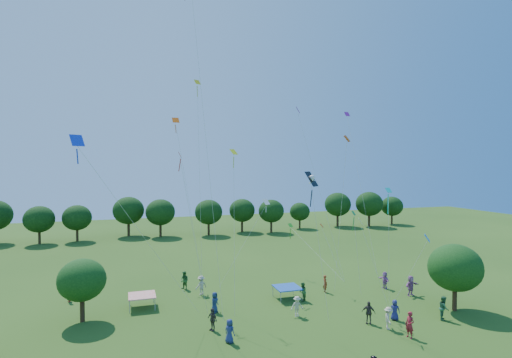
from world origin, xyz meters
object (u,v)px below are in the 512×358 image
(pirate_kite, at_px, (312,181))
(red_high_kite, at_px, (194,19))
(near_tree_east, at_px, (455,268))
(tent_red_stripe, at_px, (142,296))
(near_tree_north, at_px, (82,280))
(tent_blue, at_px, (287,287))

(pirate_kite, bearing_deg, red_high_kite, 159.71)
(near_tree_east, distance_m, pirate_kite, 15.60)
(tent_red_stripe, distance_m, pirate_kite, 17.74)
(pirate_kite, bearing_deg, near_tree_north, 151.93)
(tent_red_stripe, height_order, tent_blue, same)
(near_tree_east, height_order, red_high_kite, red_high_kite)
(near_tree_north, xyz_separation_m, pirate_kite, (15.36, -8.19, 7.72))
(near_tree_north, bearing_deg, tent_red_stripe, 20.84)
(near_tree_north, relative_size, tent_blue, 2.20)
(tent_blue, bearing_deg, tent_red_stripe, 172.34)
(near_tree_north, distance_m, tent_blue, 17.06)
(tent_red_stripe, distance_m, tent_blue, 12.58)
(near_tree_north, height_order, tent_blue, near_tree_north)
(tent_red_stripe, relative_size, pirate_kite, 0.21)
(red_high_kite, bearing_deg, tent_blue, 30.85)
(tent_blue, distance_m, pirate_kite, 12.95)
(tent_red_stripe, height_order, pirate_kite, pirate_kite)
(near_tree_north, bearing_deg, tent_blue, 0.06)
(tent_blue, height_order, red_high_kite, red_high_kite)
(near_tree_east, height_order, tent_blue, near_tree_east)
(near_tree_east, bearing_deg, near_tree_north, 166.84)
(near_tree_east, distance_m, tent_blue, 14.12)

